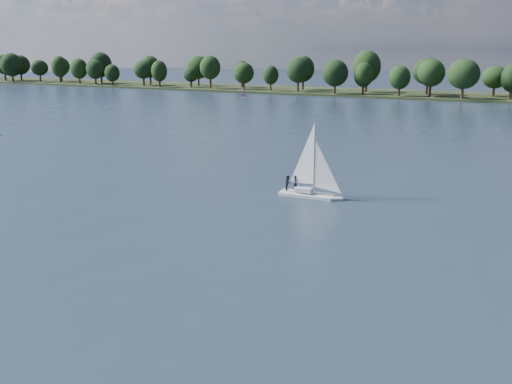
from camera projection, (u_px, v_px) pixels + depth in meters
ground at (465, 144)px, 107.45m from camera, size 700.00×700.00×0.00m
sailboat at (308, 175)px, 68.28m from camera, size 7.34×2.33×9.56m
dinghy_pink at (245, 95)px, 205.77m from camera, size 3.22×2.75×4.92m
pontoon at (117, 87)px, 267.23m from camera, size 4.18×2.38×0.50m
treeline at (494, 76)px, 201.66m from camera, size 562.21×74.06×18.54m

